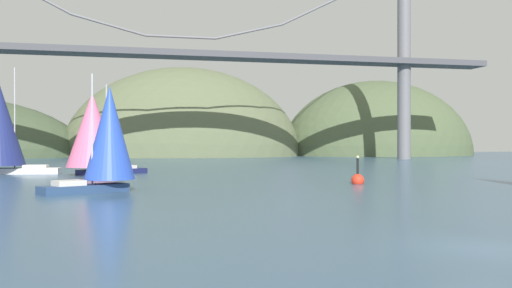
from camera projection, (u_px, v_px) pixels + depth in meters
The scene contains 7 objects.
ground_plane at pixel (481, 249), 18.62m from camera, with size 360.00×360.00×0.00m, color #385670.
headland_center at pixel (184, 156), 151.14m from camera, with size 62.50×44.00×46.66m, color #5B6647.
headland_right at pixel (377, 155), 163.80m from camera, with size 55.66×44.00×42.34m, color #4C5B3D.
suspension_bridge at pixel (181, 50), 111.02m from camera, with size 130.83×6.00×44.55m.
sailboat_blue_spinnaker at pixel (108, 137), 40.71m from camera, with size 7.22×5.60×8.30m.
sailboat_pink_spinnaker at pixel (93, 131), 61.66m from camera, with size 9.80×8.35×9.90m.
channel_buoy at pixel (358, 180), 48.18m from camera, with size 1.10×1.10×2.64m.
Camera 1 is at (-11.41, -16.42, 3.46)m, focal length 40.19 mm.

